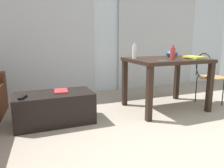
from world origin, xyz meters
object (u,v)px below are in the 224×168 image
(wire_chair, at_px, (207,73))
(book_stack, at_px, (194,57))
(bowl, at_px, (172,53))
(coffee_table, at_px, (54,108))
(bottle_far, at_px, (173,53))
(scissors, at_px, (163,60))
(tv_remote_primary, at_px, (23,97))
(bottle_near, at_px, (134,52))
(craft_table, at_px, (166,66))
(magazine, at_px, (61,91))

(wire_chair, xyz_separation_m, book_stack, (-0.44, -0.16, 0.27))
(wire_chair, xyz_separation_m, bowl, (-0.52, 0.24, 0.31))
(coffee_table, bearing_deg, bottle_far, -8.37)
(scissors, height_order, tv_remote_primary, scissors)
(bottle_far, height_order, book_stack, bottle_far)
(bowl, bearing_deg, scissors, -136.32)
(bottle_near, bearing_deg, wire_chair, -8.78)
(tv_remote_primary, bearing_deg, wire_chair, 24.62)
(bowl, xyz_separation_m, tv_remote_primary, (-2.23, -0.28, -0.42))
(wire_chair, xyz_separation_m, tv_remote_primary, (-2.75, -0.04, -0.11))
(craft_table, height_order, scissors, scissors)
(coffee_table, relative_size, bottle_near, 4.25)
(book_stack, bearing_deg, coffee_table, 172.73)
(magazine, bearing_deg, coffee_table, -149.17)
(bottle_near, relative_size, tv_remote_primary, 1.41)
(craft_table, xyz_separation_m, bottle_far, (-0.06, -0.21, 0.20))
(craft_table, height_order, magazine, craft_table)
(bottle_far, xyz_separation_m, scissors, (-0.18, -0.05, -0.08))
(coffee_table, distance_m, craft_table, 1.71)
(wire_chair, bearing_deg, book_stack, -159.57)
(book_stack, xyz_separation_m, tv_remote_primary, (-2.31, 0.13, -0.39))
(bottle_far, bearing_deg, coffee_table, 171.63)
(bowl, height_order, scissors, bowl)
(book_stack, bearing_deg, wire_chair, 20.43)
(wire_chair, relative_size, tv_remote_primary, 5.18)
(wire_chair, distance_m, bottle_near, 1.28)
(craft_table, distance_m, wire_chair, 0.76)
(bottle_far, relative_size, magazine, 0.85)
(craft_table, distance_m, bottle_near, 0.53)
(wire_chair, xyz_separation_m, bottle_near, (-1.22, 0.19, 0.35))
(coffee_table, xyz_separation_m, book_stack, (1.96, -0.25, 0.60))
(bottle_far, height_order, magazine, bottle_far)
(scissors, bearing_deg, coffee_table, 168.53)
(bowl, bearing_deg, wire_chair, -24.98)
(coffee_table, height_order, wire_chair, wire_chair)
(bowl, relative_size, book_stack, 0.63)
(book_stack, height_order, tv_remote_primary, book_stack)
(bottle_far, relative_size, tv_remote_primary, 1.24)
(book_stack, height_order, scissors, book_stack)
(craft_table, xyz_separation_m, tv_remote_primary, (-2.01, -0.10, -0.25))
(wire_chair, bearing_deg, bowl, 155.02)
(bowl, bearing_deg, tv_remote_primary, -172.84)
(coffee_table, bearing_deg, tv_remote_primary, -160.94)
(coffee_table, height_order, bowl, bowl)
(craft_table, relative_size, book_stack, 3.76)
(bottle_near, distance_m, magazine, 1.18)
(bowl, distance_m, book_stack, 0.42)
(coffee_table, xyz_separation_m, tv_remote_primary, (-0.36, -0.12, 0.21))
(coffee_table, bearing_deg, bowl, 4.78)
(scissors, bearing_deg, bottle_far, 15.66)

